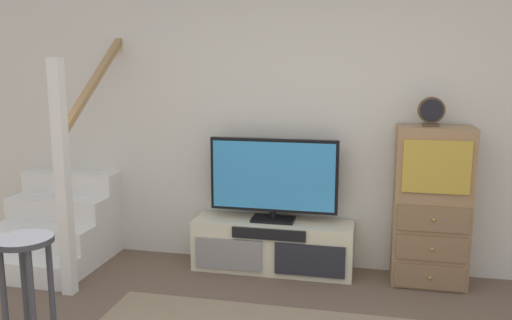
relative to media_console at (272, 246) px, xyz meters
name	(u,v)px	position (x,y,z in m)	size (l,w,h in m)	color
back_wall	(313,112)	(0.30, 0.27, 1.13)	(6.40, 0.12, 2.70)	beige
media_console	(272,246)	(0.00, 0.00, 0.00)	(1.36, 0.38, 0.44)	beige
television	(273,178)	(0.00, 0.02, 0.59)	(1.09, 0.22, 0.71)	black
side_cabinet	(431,207)	(1.28, 0.01, 0.42)	(0.58, 0.38, 1.28)	#93704C
desk_clock	(431,112)	(1.23, 0.00, 1.18)	(0.20, 0.08, 0.23)	#4C3823
staircase	(69,215)	(-1.94, 0.01, 0.15)	(1.00, 1.36, 2.20)	silver
bar_stool_near	(26,269)	(-1.19, -1.62, 0.33)	(0.34, 0.34, 0.74)	#333338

